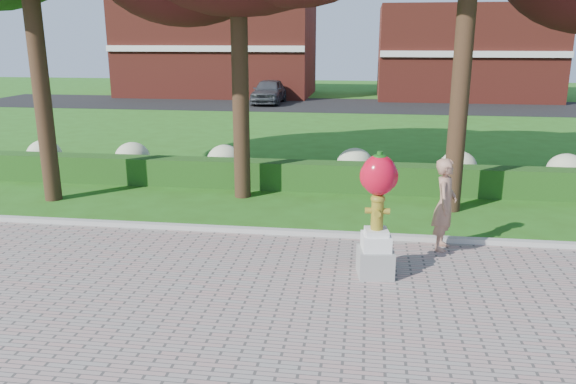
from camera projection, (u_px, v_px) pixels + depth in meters
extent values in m
plane|color=#285A16|center=(282.00, 297.00, 9.45)|extent=(100.00, 100.00, 0.00)
cube|color=#ADADA5|center=(302.00, 234.00, 12.29)|extent=(40.00, 0.18, 0.15)
cube|color=#1B4313|center=(319.00, 176.00, 16.02)|extent=(24.00, 0.70, 0.80)
ellipsoid|color=#BBC395|center=(44.00, 155.00, 18.15)|extent=(1.10, 1.10, 0.99)
ellipsoid|color=#BBC395|center=(133.00, 158.00, 17.75)|extent=(1.10, 1.10, 0.99)
ellipsoid|color=#BBC395|center=(225.00, 161.00, 17.34)|extent=(1.10, 1.10, 0.99)
ellipsoid|color=#BBC395|center=(355.00, 165.00, 16.80)|extent=(1.10, 1.10, 0.99)
ellipsoid|color=#BBC395|center=(458.00, 168.00, 16.40)|extent=(1.10, 1.10, 0.99)
ellipsoid|color=#BBC395|center=(566.00, 171.00, 15.99)|extent=(1.10, 1.10, 0.99)
cube|color=black|center=(347.00, 105.00, 36.17)|extent=(50.00, 8.00, 0.02)
cube|color=maroon|center=(219.00, 48.00, 42.32)|extent=(14.00, 8.00, 7.00)
cube|color=maroon|center=(464.00, 53.00, 39.97)|extent=(12.00, 8.00, 6.40)
cylinder|color=black|center=(39.00, 73.00, 14.27)|extent=(0.44, 0.44, 6.72)
cylinder|color=black|center=(240.00, 83.00, 14.63)|extent=(0.44, 0.44, 6.16)
cylinder|color=black|center=(462.00, 63.00, 13.26)|extent=(0.44, 0.44, 7.28)
cube|color=gray|center=(375.00, 262.00, 10.17)|extent=(0.70, 0.70, 0.50)
cube|color=silver|center=(376.00, 242.00, 10.07)|extent=(0.57, 0.57, 0.28)
cube|color=silver|center=(376.00, 232.00, 10.02)|extent=(0.45, 0.45, 0.10)
cylinder|color=olive|center=(377.00, 214.00, 9.93)|extent=(0.22, 0.22, 0.56)
ellipsoid|color=olive|center=(378.00, 199.00, 9.86)|extent=(0.26, 0.26, 0.18)
cylinder|color=olive|center=(368.00, 210.00, 9.94)|extent=(0.12, 0.11, 0.11)
cylinder|color=olive|center=(387.00, 211.00, 9.89)|extent=(0.12, 0.11, 0.11)
cylinder|color=olive|center=(378.00, 213.00, 9.77)|extent=(0.12, 0.12, 0.12)
cylinder|color=olive|center=(378.00, 195.00, 9.83)|extent=(0.08, 0.08, 0.05)
ellipsoid|color=red|center=(379.00, 175.00, 9.74)|extent=(0.63, 0.56, 0.73)
ellipsoid|color=red|center=(368.00, 176.00, 9.77)|extent=(0.31, 0.31, 0.46)
ellipsoid|color=red|center=(389.00, 177.00, 9.72)|extent=(0.31, 0.31, 0.46)
cylinder|color=#165313|center=(380.00, 155.00, 9.65)|extent=(0.10, 0.10, 0.12)
ellipsoid|color=#165313|center=(380.00, 156.00, 9.65)|extent=(0.24, 0.24, 0.08)
imported|color=#9F705A|center=(445.00, 205.00, 11.27)|extent=(0.62, 0.78, 1.88)
imported|color=#404448|center=(269.00, 91.00, 36.98)|extent=(1.93, 4.69, 1.59)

